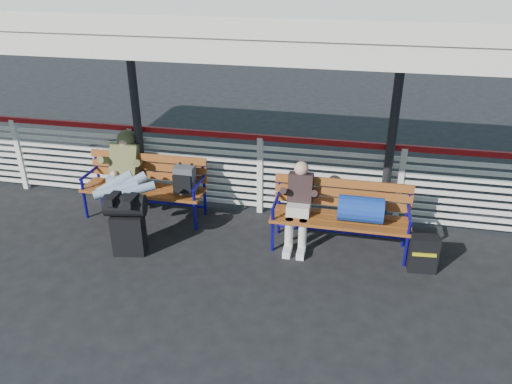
% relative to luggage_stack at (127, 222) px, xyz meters
% --- Properties ---
extents(ground, '(60.00, 60.00, 0.00)m').
position_rel_luggage_stack_xyz_m(ground, '(1.44, -0.42, -0.46)').
color(ground, black).
rests_on(ground, ground).
extents(fence, '(12.08, 0.08, 1.24)m').
position_rel_luggage_stack_xyz_m(fence, '(1.44, 1.48, 0.20)').
color(fence, silver).
rests_on(fence, ground).
extents(canopy, '(12.60, 3.60, 3.16)m').
position_rel_luggage_stack_xyz_m(canopy, '(1.44, 0.44, 2.58)').
color(canopy, silver).
rests_on(canopy, ground).
extents(luggage_stack, '(0.55, 0.37, 0.84)m').
position_rel_luggage_stack_xyz_m(luggage_stack, '(0.00, 0.00, 0.00)').
color(luggage_stack, black).
rests_on(luggage_stack, ground).
extents(bench_left, '(1.80, 0.56, 0.92)m').
position_rel_luggage_stack_xyz_m(bench_left, '(-0.05, 1.04, 0.12)').
color(bench_left, brown).
rests_on(bench_left, ground).
extents(bench_right, '(1.80, 0.56, 0.92)m').
position_rel_luggage_stack_xyz_m(bench_right, '(2.79, 0.69, 0.13)').
color(bench_right, brown).
rests_on(bench_right, ground).
extents(traveler_man, '(0.93, 1.64, 0.77)m').
position_rel_luggage_stack_xyz_m(traveler_man, '(-0.35, 0.69, 0.25)').
color(traveler_man, '#8196AE').
rests_on(traveler_man, ground).
extents(companion_person, '(0.32, 0.66, 1.15)m').
position_rel_luggage_stack_xyz_m(companion_person, '(2.12, 0.69, 0.14)').
color(companion_person, beige).
rests_on(companion_person, ground).
extents(suitcase_side, '(0.36, 0.24, 0.47)m').
position_rel_luggage_stack_xyz_m(suitcase_side, '(3.72, 0.39, -0.22)').
color(suitcase_side, black).
rests_on(suitcase_side, ground).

